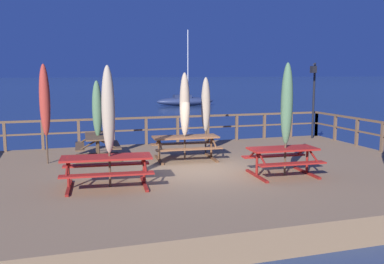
{
  "coord_description": "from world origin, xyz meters",
  "views": [
    {
      "loc": [
        -3.77,
        -11.46,
        3.41
      ],
      "look_at": [
        0.0,
        0.73,
        1.62
      ],
      "focal_mm": 39.67,
      "sensor_mm": 36.0,
      "label": 1
    }
  ],
  "objects_px": {
    "patio_umbrella_tall_front": "(108,110)",
    "patio_umbrella_short_mid": "(97,109)",
    "patio_umbrella_tall_back_right": "(206,105)",
    "patio_umbrella_tall_back_left": "(45,101)",
    "picnic_table_mid_right": "(98,142)",
    "patio_umbrella_tall_mid_left": "(287,104)",
    "picnic_table_back_left": "(107,164)",
    "lamp_post_hooked": "(314,89)",
    "picnic_table_mid_centre": "(186,142)",
    "patio_umbrella_short_front": "(185,105)",
    "picnic_table_front_right": "(283,155)",
    "sailboat_distant": "(185,101)"
  },
  "relations": [
    {
      "from": "patio_umbrella_tall_front",
      "to": "patio_umbrella_short_mid",
      "type": "distance_m",
      "value": 3.64
    },
    {
      "from": "patio_umbrella_tall_back_right",
      "to": "patio_umbrella_tall_back_left",
      "type": "relative_size",
      "value": 0.86
    },
    {
      "from": "patio_umbrella_tall_front",
      "to": "picnic_table_mid_right",
      "type": "bearing_deg",
      "value": 90.0
    },
    {
      "from": "patio_umbrella_short_mid",
      "to": "patio_umbrella_tall_mid_left",
      "type": "relative_size",
      "value": 0.83
    },
    {
      "from": "picnic_table_back_left",
      "to": "lamp_post_hooked",
      "type": "distance_m",
      "value": 10.6
    },
    {
      "from": "picnic_table_mid_centre",
      "to": "picnic_table_back_left",
      "type": "bearing_deg",
      "value": -136.71
    },
    {
      "from": "patio_umbrella_short_front",
      "to": "patio_umbrella_tall_front",
      "type": "relative_size",
      "value": 0.94
    },
    {
      "from": "picnic_table_mid_centre",
      "to": "patio_umbrella_short_mid",
      "type": "height_order",
      "value": "patio_umbrella_short_mid"
    },
    {
      "from": "picnic_table_mid_right",
      "to": "picnic_table_front_right",
      "type": "relative_size",
      "value": 0.92
    },
    {
      "from": "patio_umbrella_tall_front",
      "to": "patio_umbrella_short_front",
      "type": "bearing_deg",
      "value": 43.8
    },
    {
      "from": "picnic_table_mid_right",
      "to": "patio_umbrella_tall_mid_left",
      "type": "distance_m",
      "value": 6.21
    },
    {
      "from": "picnic_table_mid_centre",
      "to": "picnic_table_front_right",
      "type": "xyz_separation_m",
      "value": [
        1.93,
        -2.83,
        -0.01
      ]
    },
    {
      "from": "picnic_table_mid_centre",
      "to": "sailboat_distant",
      "type": "xyz_separation_m",
      "value": [
        8.52,
        29.32,
        -0.67
      ]
    },
    {
      "from": "patio_umbrella_tall_back_left",
      "to": "picnic_table_mid_right",
      "type": "bearing_deg",
      "value": 9.89
    },
    {
      "from": "patio_umbrella_tall_back_left",
      "to": "sailboat_distant",
      "type": "relative_size",
      "value": 0.4
    },
    {
      "from": "patio_umbrella_short_front",
      "to": "patio_umbrella_tall_back_left",
      "type": "xyz_separation_m",
      "value": [
        -4.21,
        0.75,
        0.17
      ]
    },
    {
      "from": "picnic_table_mid_centre",
      "to": "picnic_table_back_left",
      "type": "distance_m",
      "value": 3.82
    },
    {
      "from": "patio_umbrella_tall_back_right",
      "to": "picnic_table_mid_right",
      "type": "bearing_deg",
      "value": -179.38
    },
    {
      "from": "picnic_table_mid_centre",
      "to": "patio_umbrella_short_mid",
      "type": "bearing_deg",
      "value": 159.36
    },
    {
      "from": "picnic_table_back_left",
      "to": "sailboat_distant",
      "type": "bearing_deg",
      "value": 70.52
    },
    {
      "from": "patio_umbrella_tall_front",
      "to": "patio_umbrella_short_mid",
      "type": "relative_size",
      "value": 1.17
    },
    {
      "from": "picnic_table_back_left",
      "to": "lamp_post_hooked",
      "type": "xyz_separation_m",
      "value": [
        9.12,
        5.18,
        1.55
      ]
    },
    {
      "from": "picnic_table_front_right",
      "to": "patio_umbrella_tall_back_left",
      "type": "bearing_deg",
      "value": 150.37
    },
    {
      "from": "patio_umbrella_tall_mid_left",
      "to": "lamp_post_hooked",
      "type": "bearing_deg",
      "value": 51.29
    },
    {
      "from": "patio_umbrella_tall_back_right",
      "to": "patio_umbrella_tall_back_left",
      "type": "bearing_deg",
      "value": -176.63
    },
    {
      "from": "patio_umbrella_tall_front",
      "to": "sailboat_distant",
      "type": "xyz_separation_m",
      "value": [
        11.22,
        31.94,
        -2.0
      ]
    },
    {
      "from": "patio_umbrella_tall_back_right",
      "to": "patio_umbrella_tall_back_left",
      "type": "xyz_separation_m",
      "value": [
        -5.29,
        -0.31,
        0.27
      ]
    },
    {
      "from": "picnic_table_mid_centre",
      "to": "picnic_table_mid_right",
      "type": "height_order",
      "value": "same"
    },
    {
      "from": "picnic_table_mid_centre",
      "to": "patio_umbrella_tall_back_left",
      "type": "relative_size",
      "value": 0.71
    },
    {
      "from": "picnic_table_mid_right",
      "to": "picnic_table_front_right",
      "type": "bearing_deg",
      "value": -39.28
    },
    {
      "from": "picnic_table_front_right",
      "to": "patio_umbrella_short_front",
      "type": "bearing_deg",
      "value": 125.52
    },
    {
      "from": "picnic_table_front_right",
      "to": "lamp_post_hooked",
      "type": "relative_size",
      "value": 0.6
    },
    {
      "from": "patio_umbrella_short_front",
      "to": "sailboat_distant",
      "type": "distance_m",
      "value": 30.67
    },
    {
      "from": "picnic_table_front_right",
      "to": "patio_umbrella_tall_back_right",
      "type": "height_order",
      "value": "patio_umbrella_tall_back_right"
    },
    {
      "from": "patio_umbrella_tall_mid_left",
      "to": "picnic_table_front_right",
      "type": "bearing_deg",
      "value": 158.63
    },
    {
      "from": "patio_umbrella_tall_front",
      "to": "patio_umbrella_tall_back_right",
      "type": "xyz_separation_m",
      "value": [
        3.73,
        3.62,
        -0.21
      ]
    },
    {
      "from": "patio_umbrella_tall_front",
      "to": "lamp_post_hooked",
      "type": "distance_m",
      "value": 10.42
    },
    {
      "from": "picnic_table_back_left",
      "to": "patio_umbrella_tall_mid_left",
      "type": "relative_size",
      "value": 0.75
    },
    {
      "from": "picnic_table_back_left",
      "to": "patio_umbrella_tall_back_left",
      "type": "distance_m",
      "value": 3.88
    },
    {
      "from": "picnic_table_mid_centre",
      "to": "patio_umbrella_tall_back_right",
      "type": "distance_m",
      "value": 1.82
    },
    {
      "from": "picnic_table_front_right",
      "to": "picnic_table_mid_right",
      "type": "bearing_deg",
      "value": 140.72
    },
    {
      "from": "picnic_table_mid_centre",
      "to": "lamp_post_hooked",
      "type": "height_order",
      "value": "lamp_post_hooked"
    },
    {
      "from": "patio_umbrella_tall_mid_left",
      "to": "picnic_table_back_left",
      "type": "bearing_deg",
      "value": 177.14
    },
    {
      "from": "picnic_table_back_left",
      "to": "patio_umbrella_tall_back_right",
      "type": "height_order",
      "value": "patio_umbrella_tall_back_right"
    },
    {
      "from": "picnic_table_front_right",
      "to": "patio_umbrella_tall_mid_left",
      "type": "relative_size",
      "value": 0.63
    },
    {
      "from": "picnic_table_back_left",
      "to": "patio_umbrella_tall_mid_left",
      "type": "height_order",
      "value": "patio_umbrella_tall_mid_left"
    },
    {
      "from": "patio_umbrella_short_mid",
      "to": "patio_umbrella_tall_mid_left",
      "type": "bearing_deg",
      "value": -39.58
    },
    {
      "from": "picnic_table_mid_right",
      "to": "patio_umbrella_tall_front",
      "type": "xyz_separation_m",
      "value": [
        -0.0,
        -3.58,
        1.34
      ]
    },
    {
      "from": "picnic_table_mid_centre",
      "to": "patio_umbrella_tall_back_right",
      "type": "height_order",
      "value": "patio_umbrella_tall_back_right"
    },
    {
      "from": "patio_umbrella_tall_front",
      "to": "sailboat_distant",
      "type": "relative_size",
      "value": 0.39
    }
  ]
}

